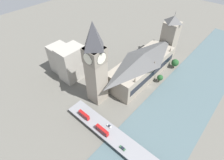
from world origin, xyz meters
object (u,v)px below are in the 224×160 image
victoria_tower (170,37)px  car_northbound_mid (122,148)px  parliament_hall (142,66)px  double_decker_bus_lead (84,115)px  road_bridge (139,156)px  clock_tower (95,64)px  car_southbound_lead (109,126)px  double_decker_bus_mid (102,130)px

victoria_tower → car_northbound_mid: victoria_tower is taller
parliament_hall → double_decker_bus_lead: parliament_hall is taller
parliament_hall → double_decker_bus_lead: (3.42, 77.77, -7.62)m
road_bridge → double_decker_bus_lead: bearing=3.3°
parliament_hall → clock_tower: bearing=76.7°
parliament_hall → car_southbound_lead: size_ratio=21.86×
road_bridge → car_southbound_lead: car_southbound_lead is taller
car_southbound_lead → car_northbound_mid: bearing=159.7°
clock_tower → road_bridge: (-61.66, 21.92, -36.50)m
double_decker_bus_lead → road_bridge: bearing=-176.7°
victoria_tower → car_southbound_lead: size_ratio=14.00×
clock_tower → double_decker_bus_mid: size_ratio=6.32×
clock_tower → victoria_tower: (-12.44, -106.78, -14.87)m
car_southbound_lead → victoria_tower: bearing=-81.7°
parliament_hall → car_southbound_lead: parliament_hall is taller
clock_tower → car_southbound_lead: bearing=149.1°
double_decker_bus_lead → double_decker_bus_mid: bearing=178.8°
clock_tower → double_decker_bus_lead: (-9.07, 24.96, -33.14)m
double_decker_bus_lead → car_southbound_lead: (-21.56, -6.63, -1.84)m
parliament_hall → road_bridge: size_ratio=0.61×
parliament_hall → clock_tower: size_ratio=1.12×
parliament_hall → car_southbound_lead: 74.03m
parliament_hall → car_southbound_lead: (-18.13, 71.15, -9.47)m
parliament_hall → double_decker_bus_mid: 80.50m
clock_tower → road_bridge: size_ratio=0.55×
double_decker_bus_mid → car_southbound_lead: size_ratio=3.10×
parliament_hall → double_decker_bus_mid: parliament_hall is taller
victoria_tower → double_decker_bus_mid: bearing=97.6°
car_southbound_lead → parliament_hall: bearing=-75.7°
double_decker_bus_lead → car_northbound_mid: double_decker_bus_lead is taller
double_decker_bus_mid → victoria_tower: bearing=-82.4°
victoria_tower → road_bridge: (-49.22, 128.70, -21.63)m
double_decker_bus_lead → car_southbound_lead: double_decker_bus_lead is taller
car_northbound_mid → road_bridge: bearing=-163.3°
road_bridge → double_decker_bus_mid: double_decker_bus_mid is taller
clock_tower → double_decker_bus_lead: size_ratio=6.80×
road_bridge → double_decker_bus_lead: double_decker_bus_lead is taller
road_bridge → car_northbound_mid: car_northbound_mid is taller
victoria_tower → double_decker_bus_lead: (3.37, 131.73, -18.27)m
parliament_hall → road_bridge: parliament_hall is taller
double_decker_bus_lead → car_southbound_lead: 22.63m
double_decker_bus_lead → parliament_hall: bearing=-92.5°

